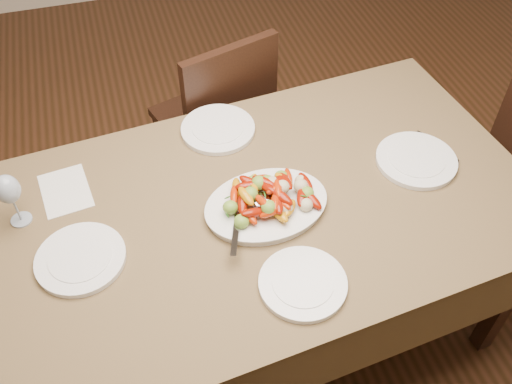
{
  "coord_description": "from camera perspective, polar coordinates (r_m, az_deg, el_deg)",
  "views": [
    {
      "loc": [
        -0.56,
        -1.09,
        2.14
      ],
      "look_at": [
        -0.21,
        0.08,
        0.82
      ],
      "focal_mm": 40.0,
      "sensor_mm": 36.0,
      "label": 1
    }
  ],
  "objects": [
    {
      "name": "dining_table",
      "position": [
        2.14,
        -0.0,
        -8.05
      ],
      "size": [
        1.93,
        1.21,
        0.76
      ],
      "primitive_type": "cube",
      "rotation": [
        0.0,
        0.0,
        0.1
      ],
      "color": "brown",
      "rests_on": "ground"
    },
    {
      "name": "wine_glass",
      "position": [
        1.87,
        -23.24,
        -0.61
      ],
      "size": [
        0.08,
        0.08,
        0.2
      ],
      "primitive_type": null,
      "color": "#8C99A5",
      "rests_on": "dining_table"
    },
    {
      "name": "menu_card",
      "position": [
        1.98,
        -18.52,
        0.12
      ],
      "size": [
        0.18,
        0.23,
        0.0
      ],
      "primitive_type": "cube",
      "rotation": [
        0.0,
        0.0,
        0.13
      ],
      "color": "silver",
      "rests_on": "dining_table"
    },
    {
      "name": "roasted_vegetables",
      "position": [
        1.78,
        1.05,
        -0.25
      ],
      "size": [
        0.34,
        0.25,
        0.09
      ],
      "primitive_type": null,
      "rotation": [
        0.0,
        0.0,
        0.1
      ],
      "color": "#730F02",
      "rests_on": "serving_platter"
    },
    {
      "name": "table_knife",
      "position": [
        2.12,
        17.78,
        4.13
      ],
      "size": [
        0.11,
        0.18,
        0.01
      ],
      "primitive_type": null,
      "rotation": [
        0.0,
        0.0,
        0.5
      ],
      "color": "#9EA0A8",
      "rests_on": "dining_table"
    },
    {
      "name": "floor",
      "position": [
        2.46,
        5.42,
        -13.3
      ],
      "size": [
        6.0,
        6.0,
        0.0
      ],
      "primitive_type": "plane",
      "color": "#381F11",
      "rests_on": "ground"
    },
    {
      "name": "plate_left",
      "position": [
        1.77,
        -17.13,
        -6.4
      ],
      "size": [
        0.27,
        0.27,
        0.02
      ],
      "primitive_type": "cylinder",
      "color": "white",
      "rests_on": "dining_table"
    },
    {
      "name": "plate_near",
      "position": [
        1.65,
        4.7,
        -9.12
      ],
      "size": [
        0.25,
        0.25,
        0.02
      ],
      "primitive_type": "cylinder",
      "color": "white",
      "rests_on": "dining_table"
    },
    {
      "name": "plate_far",
      "position": [
        2.09,
        -3.82,
        6.29
      ],
      "size": [
        0.27,
        0.27,
        0.02
      ],
      "primitive_type": "cylinder",
      "color": "white",
      "rests_on": "dining_table"
    },
    {
      "name": "chair_far",
      "position": [
        2.6,
        -4.54,
        7.31
      ],
      "size": [
        0.53,
        0.53,
        0.95
      ],
      "primitive_type": null,
      "rotation": [
        0.0,
        0.0,
        3.44
      ],
      "color": "black",
      "rests_on": "ground"
    },
    {
      "name": "serving_platter",
      "position": [
        1.82,
        1.03,
        -1.46
      ],
      "size": [
        0.41,
        0.32,
        0.02
      ],
      "primitive_type": "ellipsoid",
      "rotation": [
        0.0,
        0.0,
        0.1
      ],
      "color": "white",
      "rests_on": "dining_table"
    },
    {
      "name": "serving_spoon",
      "position": [
        1.75,
        -0.45,
        -2.12
      ],
      "size": [
        0.28,
        0.15,
        0.03
      ],
      "primitive_type": null,
      "rotation": [
        0.0,
        0.0,
        -0.34
      ],
      "color": "#9EA0A8",
      "rests_on": "serving_platter"
    },
    {
      "name": "plate_right",
      "position": [
        2.04,
        15.73,
        3.08
      ],
      "size": [
        0.28,
        0.28,
        0.02
      ],
      "primitive_type": "cylinder",
      "color": "white",
      "rests_on": "dining_table"
    }
  ]
}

